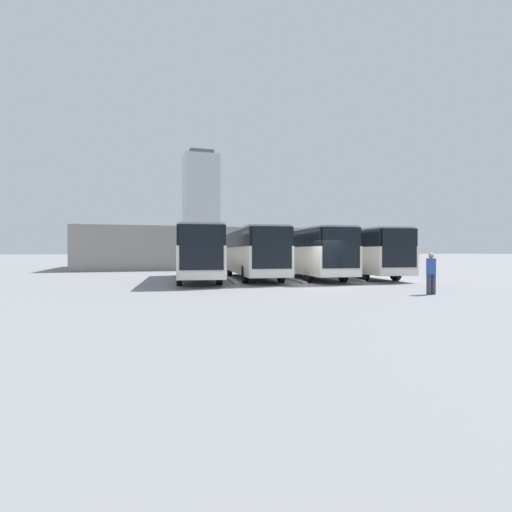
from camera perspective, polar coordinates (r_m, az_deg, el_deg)
ground_plane at (r=22.00m, az=9.21°, el=-4.27°), size 600.00×600.00×0.00m
bus_0 at (r=30.18m, az=13.94°, el=0.60°), size 3.79×12.45×3.36m
curb_divider_0 at (r=27.70m, az=12.40°, el=-3.12°), size 0.89×6.05×0.15m
bus_1 at (r=28.28m, az=7.30°, el=0.61°), size 3.79×12.45×3.36m
curb_divider_1 at (r=25.91m, az=5.03°, el=-3.36°), size 0.89×6.05×0.15m
bus_2 at (r=27.43m, az=-0.56°, el=0.62°), size 3.79×12.45×3.36m
curb_divider_2 at (r=25.24m, az=-3.63°, el=-3.47°), size 0.89×6.05×0.15m
bus_3 at (r=26.13m, az=-8.45°, el=0.61°), size 3.79×12.45×3.36m
pedestrian at (r=19.03m, az=23.74°, el=-2.12°), size 0.44×0.43×1.82m
station_building at (r=47.19m, az=-5.06°, el=1.05°), size 31.08×16.01×4.42m
office_tower at (r=212.66m, az=-7.91°, el=7.29°), size 17.49×17.49×54.42m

